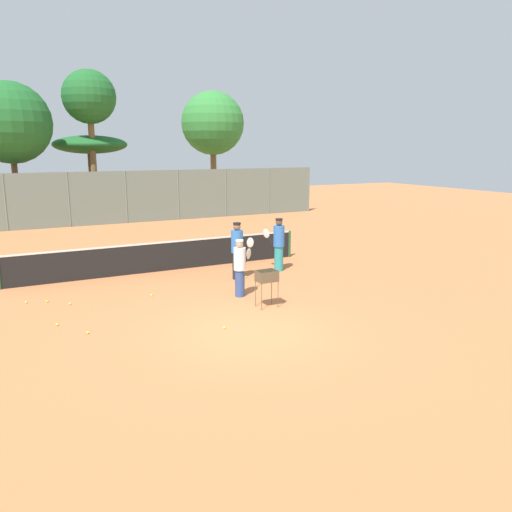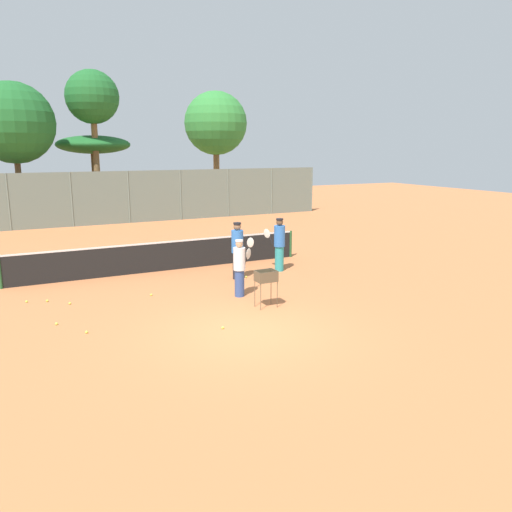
% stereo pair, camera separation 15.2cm
% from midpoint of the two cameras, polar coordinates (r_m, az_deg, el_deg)
% --- Properties ---
extents(ground_plane, '(80.00, 80.00, 0.00)m').
position_cam_midpoint_polar(ground_plane, '(12.08, -1.24, -8.69)').
color(ground_plane, '#C67242').
extents(tennis_net, '(10.61, 0.10, 1.07)m').
position_cam_midpoint_polar(tennis_net, '(18.11, -10.81, 0.03)').
color(tennis_net, '#26592D').
rests_on(tennis_net, ground_plane).
extents(back_fence, '(28.60, 0.08, 3.04)m').
position_cam_midpoint_polar(back_fence, '(29.96, -17.72, 6.28)').
color(back_fence, slate).
rests_on(back_fence, ground_plane).
extents(tree_1, '(4.49, 4.49, 7.94)m').
position_cam_midpoint_polar(tree_1, '(31.61, -26.44, 13.45)').
color(tree_1, brown).
rests_on(tree_1, ground_plane).
extents(tree_2, '(3.17, 3.17, 8.91)m').
position_cam_midpoint_polar(tree_2, '(32.73, -18.66, 16.68)').
color(tree_2, brown).
rests_on(tree_2, ground_plane).
extents(tree_3, '(4.61, 4.61, 5.13)m').
position_cam_midpoint_polar(tree_3, '(34.16, -18.54, 11.87)').
color(tree_3, brown).
rests_on(tree_3, ground_plane).
extents(tree_4, '(4.44, 4.44, 8.28)m').
position_cam_midpoint_polar(tree_4, '(36.69, -5.09, 14.83)').
color(tree_4, brown).
rests_on(tree_4, ground_plane).
extents(player_white_outfit, '(0.53, 0.89, 1.89)m').
position_cam_midpoint_polar(player_white_outfit, '(17.77, 2.36, 1.40)').
color(player_white_outfit, teal).
rests_on(player_white_outfit, ground_plane).
extents(player_red_cap, '(0.79, 0.60, 1.71)m').
position_cam_midpoint_polar(player_red_cap, '(14.67, -2.15, -1.29)').
color(player_red_cap, '#334C8C').
rests_on(player_red_cap, ground_plane).
extents(player_yellow_shirt, '(0.52, 0.90, 1.92)m').
position_cam_midpoint_polar(player_yellow_shirt, '(16.63, -2.42, 0.69)').
color(player_yellow_shirt, '#26262D').
rests_on(player_yellow_shirt, ground_plane).
extents(ball_cart, '(0.56, 0.41, 1.04)m').
position_cam_midpoint_polar(ball_cart, '(13.68, 0.98, -2.64)').
color(ball_cart, brown).
rests_on(ball_cart, ground_plane).
extents(tennis_ball_0, '(0.07, 0.07, 0.07)m').
position_cam_midpoint_polar(tennis_ball_0, '(15.23, -12.15, -4.38)').
color(tennis_ball_0, '#D1E54C').
rests_on(tennis_ball_0, ground_plane).
extents(tennis_ball_1, '(0.07, 0.07, 0.07)m').
position_cam_midpoint_polar(tennis_ball_1, '(15.04, -20.78, -5.13)').
color(tennis_ball_1, '#D1E54C').
rests_on(tennis_ball_1, ground_plane).
extents(tennis_ball_2, '(0.07, 0.07, 0.07)m').
position_cam_midpoint_polar(tennis_ball_2, '(13.45, -22.08, -7.26)').
color(tennis_ball_2, '#D1E54C').
rests_on(tennis_ball_2, ground_plane).
extents(tennis_ball_3, '(0.07, 0.07, 0.07)m').
position_cam_midpoint_polar(tennis_ball_3, '(15.68, -25.04, -4.80)').
color(tennis_ball_3, '#D1E54C').
rests_on(tennis_ball_3, ground_plane).
extents(tennis_ball_4, '(0.07, 0.07, 0.07)m').
position_cam_midpoint_polar(tennis_ball_4, '(16.97, -1.44, -2.40)').
color(tennis_ball_4, '#D1E54C').
rests_on(tennis_ball_4, ground_plane).
extents(tennis_ball_5, '(0.07, 0.07, 0.07)m').
position_cam_midpoint_polar(tennis_ball_5, '(15.52, -23.04, -4.79)').
color(tennis_ball_5, '#D1E54C').
rests_on(tennis_ball_5, ground_plane).
extents(tennis_ball_6, '(0.07, 0.07, 0.07)m').
position_cam_midpoint_polar(tennis_ball_6, '(12.62, -19.01, -8.28)').
color(tennis_ball_6, '#D1E54C').
rests_on(tennis_ball_6, ground_plane).
extents(tennis_ball_7, '(0.07, 0.07, 0.07)m').
position_cam_midpoint_polar(tennis_ball_7, '(12.28, -4.01, -8.19)').
color(tennis_ball_7, '#D1E54C').
rests_on(tennis_ball_7, ground_plane).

